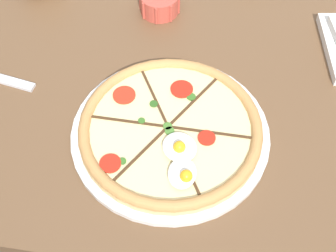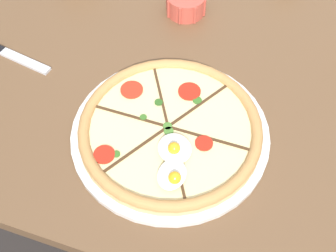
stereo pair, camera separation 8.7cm
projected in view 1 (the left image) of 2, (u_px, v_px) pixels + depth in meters
The scene contains 4 objects.
ground_plane at pixel (180, 204), 1.65m from camera, with size 12.00×12.00×0.00m, color #2D2826.
dining_table at pixel (185, 76), 1.10m from camera, with size 1.45×0.99×0.77m.
pizza at pixel (168, 130), 0.87m from camera, with size 0.37×0.37×0.05m.
ramekin_bowl at pixel (159, 3), 1.08m from camera, with size 0.10×0.10×0.05m.
Camera 1 is at (0.07, -0.74, 1.50)m, focal length 50.00 mm.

